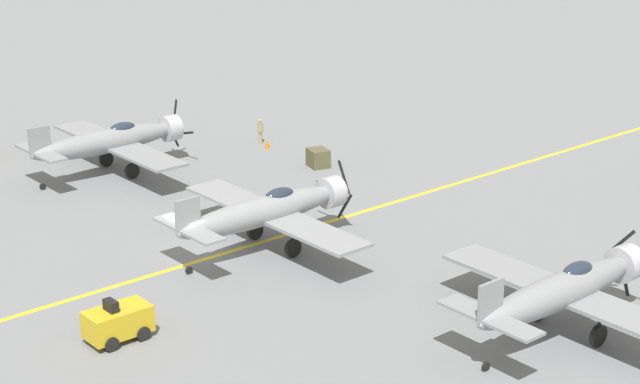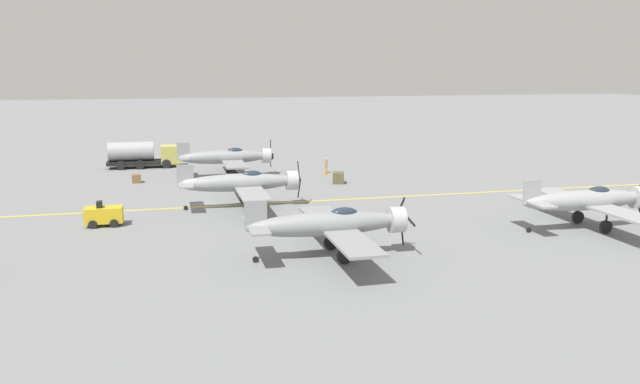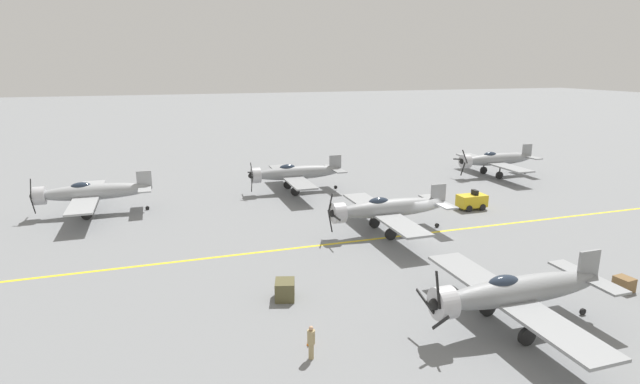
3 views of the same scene
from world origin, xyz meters
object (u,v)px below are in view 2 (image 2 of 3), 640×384
at_px(airplane_mid_right, 332,224).
at_px(ground_crew_walking, 326,165).
at_px(fuel_tanker, 144,154).
at_px(airplane_mid_center, 243,183).
at_px(traffic_cone, 326,172).
at_px(tow_tractor, 104,215).
at_px(airplane_mid_left, 228,157).
at_px(supply_crate_by_tanker, 136,178).
at_px(supply_crate_mid_lane, 338,178).
at_px(airplane_far_right, 589,200).

xyz_separation_m(airplane_mid_right, ground_crew_walking, (-29.66, 7.32, -1.12)).
xyz_separation_m(airplane_mid_right, fuel_tanker, (-38.50, -11.78, -0.50)).
bearing_deg(airplane_mid_center, ground_crew_walking, 130.56).
relative_size(ground_crew_walking, traffic_cone, 2.97).
bearing_deg(tow_tractor, fuel_tanker, 175.72).
relative_size(airplane_mid_left, supply_crate_by_tanker, 12.04).
bearing_deg(airplane_mid_right, supply_crate_by_tanker, -171.97).
bearing_deg(airplane_mid_right, airplane_mid_left, 170.68).
distance_m(airplane_mid_left, ground_crew_walking, 10.48).
xyz_separation_m(fuel_tanker, ground_crew_walking, (8.84, 19.09, -0.62)).
bearing_deg(airplane_mid_left, airplane_mid_right, -11.21).
distance_m(airplane_mid_center, traffic_cone, 17.24).
height_order(airplane_mid_left, supply_crate_by_tanker, airplane_mid_left).
height_order(tow_tractor, supply_crate_mid_lane, tow_tractor).
bearing_deg(supply_crate_by_tanker, airplane_mid_right, 23.18).
distance_m(airplane_mid_center, supply_crate_by_tanker, 16.41).
xyz_separation_m(airplane_mid_right, traffic_cone, (-28.53, 7.02, -1.74)).
bearing_deg(airplane_far_right, fuel_tanker, -145.94).
distance_m(airplane_mid_center, supply_crate_mid_lane, 13.55).
height_order(airplane_far_right, airplane_mid_left, airplane_mid_left).
relative_size(airplane_mid_right, supply_crate_mid_lane, 9.19).
distance_m(tow_tractor, ground_crew_walking, 28.06).
relative_size(airplane_mid_left, supply_crate_mid_lane, 9.19).
height_order(airplane_far_right, fuel_tanker, airplane_far_right).
distance_m(airplane_mid_right, airplane_mid_left, 30.41).
height_order(fuel_tanker, ground_crew_walking, fuel_tanker).
bearing_deg(airplane_mid_right, supply_crate_mid_lane, 148.30).
height_order(airplane_mid_center, tow_tractor, airplane_mid_center).
bearing_deg(traffic_cone, ground_crew_walking, 165.03).
bearing_deg(supply_crate_by_tanker, traffic_cone, 89.61).
relative_size(airplane_far_right, airplane_mid_left, 1.00).
bearing_deg(supply_crate_mid_lane, airplane_mid_center, -50.56).
height_order(airplane_mid_center, ground_crew_walking, airplane_mid_center).
height_order(fuel_tanker, supply_crate_by_tanker, fuel_tanker).
bearing_deg(airplane_mid_left, tow_tractor, -46.45).
distance_m(supply_crate_mid_lane, traffic_cone, 5.05).
relative_size(airplane_mid_left, ground_crew_walking, 7.34).
bearing_deg(traffic_cone, supply_crate_mid_lane, -0.41).
xyz_separation_m(airplane_mid_right, tow_tractor, (-11.21, -13.82, -1.22)).
bearing_deg(fuel_tanker, traffic_cone, 62.05).
bearing_deg(traffic_cone, airplane_far_right, 24.73).
bearing_deg(ground_crew_walking, airplane_far_right, 23.31).
height_order(airplane_far_right, traffic_cone, airplane_far_right).
xyz_separation_m(airplane_far_right, airplane_mid_left, (-28.04, -22.23, 0.00)).
height_order(airplane_far_right, supply_crate_mid_lane, airplane_far_right).
xyz_separation_m(airplane_mid_center, fuel_tanker, (-23.57, -8.35, -0.50)).
distance_m(ground_crew_walking, supply_crate_by_tanker, 19.62).
bearing_deg(tow_tractor, supply_crate_mid_lane, 120.55).
height_order(airplane_mid_center, supply_crate_by_tanker, airplane_mid_center).
bearing_deg(tow_tractor, airplane_mid_center, 109.69).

